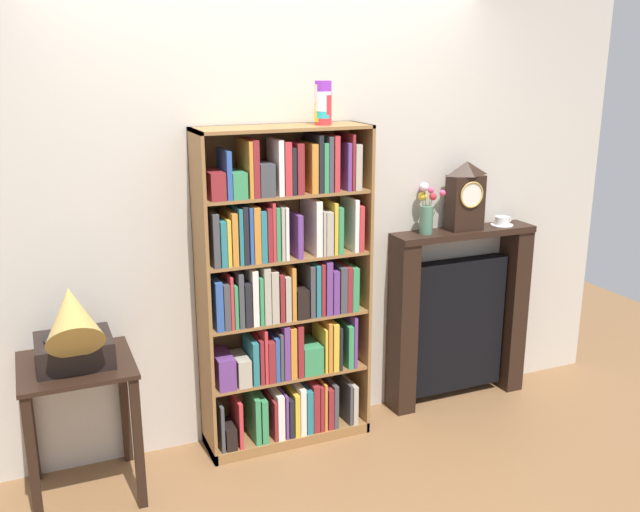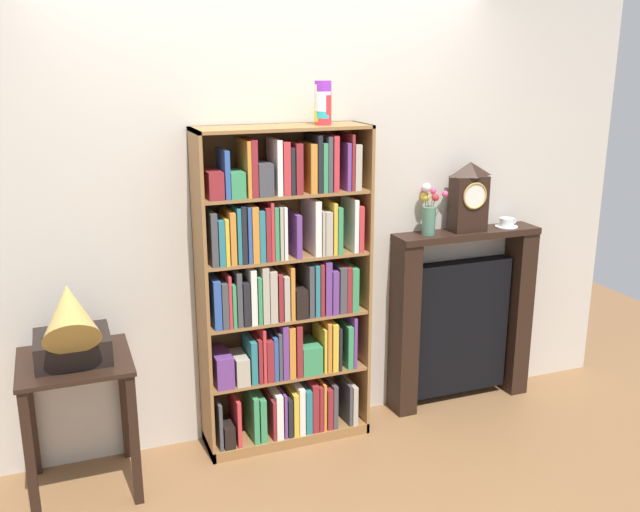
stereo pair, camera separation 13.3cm
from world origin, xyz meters
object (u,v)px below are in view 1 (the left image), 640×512
(flower_vase, at_px, (426,210))
(fireplace_mantel, at_px, (458,316))
(gramophone, at_px, (73,330))
(mantel_clock, at_px, (466,196))
(bookshelf, at_px, (284,298))
(cup_stack, at_px, (323,103))
(side_table_left, at_px, (79,396))
(teacup_with_saucer, at_px, (502,221))

(flower_vase, bearing_deg, fireplace_mantel, 1.78)
(gramophone, relative_size, mantel_clock, 1.16)
(bookshelf, bearing_deg, cup_stack, -4.38)
(cup_stack, xyz_separation_m, gramophone, (-1.34, -0.15, -1.00))
(bookshelf, distance_m, cup_stack, 1.07)
(fireplace_mantel, bearing_deg, flower_vase, -178.22)
(cup_stack, height_order, side_table_left, cup_stack)
(bookshelf, distance_m, gramophone, 1.13)
(gramophone, bearing_deg, fireplace_mantel, 5.97)
(teacup_with_saucer, bearing_deg, fireplace_mantel, 176.83)
(fireplace_mantel, distance_m, teacup_with_saucer, 0.66)
(cup_stack, relative_size, teacup_with_saucer, 1.59)
(fireplace_mantel, distance_m, flower_vase, 0.76)
(gramophone, height_order, fireplace_mantel, gramophone)
(flower_vase, relative_size, teacup_with_saucer, 2.15)
(bookshelf, distance_m, fireplace_mantel, 1.23)
(cup_stack, relative_size, gramophone, 0.47)
(bookshelf, relative_size, flower_vase, 5.86)
(gramophone, xyz_separation_m, fireplace_mantel, (2.31, 0.24, -0.36))
(cup_stack, distance_m, teacup_with_saucer, 1.46)
(bookshelf, bearing_deg, mantel_clock, 2.46)
(bookshelf, distance_m, teacup_with_saucer, 1.50)
(bookshelf, bearing_deg, fireplace_mantel, 3.32)
(gramophone, distance_m, fireplace_mantel, 2.35)
(bookshelf, distance_m, mantel_clock, 1.28)
(cup_stack, relative_size, side_table_left, 0.32)
(bookshelf, xyz_separation_m, fireplace_mantel, (1.19, 0.07, -0.31))
(bookshelf, xyz_separation_m, gramophone, (-1.12, -0.17, 0.05))
(flower_vase, xyz_separation_m, teacup_with_saucer, (0.55, -0.01, -0.12))
(flower_vase, bearing_deg, teacup_with_saucer, -0.76)
(cup_stack, bearing_deg, bookshelf, 175.62)
(bookshelf, distance_m, side_table_left, 1.17)
(gramophone, bearing_deg, mantel_clock, 5.53)
(bookshelf, height_order, flower_vase, bookshelf)
(fireplace_mantel, bearing_deg, cup_stack, -174.91)
(side_table_left, bearing_deg, gramophone, -90.00)
(cup_stack, distance_m, flower_vase, 0.95)
(fireplace_mantel, bearing_deg, mantel_clock, -105.26)
(bookshelf, xyz_separation_m, flower_vase, (0.92, 0.06, 0.41))
(mantel_clock, distance_m, teacup_with_saucer, 0.34)
(mantel_clock, distance_m, flower_vase, 0.27)
(fireplace_mantel, height_order, flower_vase, flower_vase)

